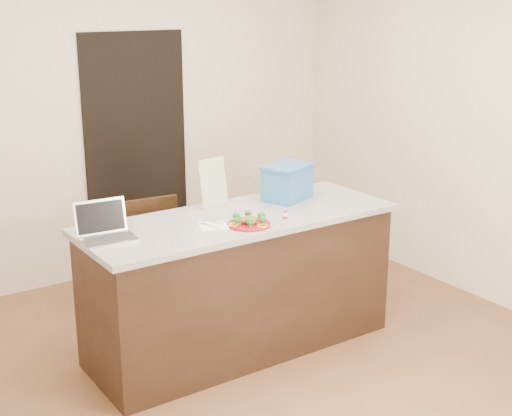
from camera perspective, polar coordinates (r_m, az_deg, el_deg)
ground at (r=4.72m, az=0.42°, el=-12.13°), size 4.00×4.00×0.00m
room_shell at (r=4.18m, az=0.47°, el=7.71°), size 4.00×4.00×4.00m
doorway at (r=6.05m, az=-9.51°, el=4.29°), size 0.90×0.02×2.00m
island at (r=4.70m, az=-1.31°, el=-5.97°), size 2.06×0.76×0.92m
plate at (r=4.35m, az=-0.54°, el=-1.29°), size 0.26×0.26×0.02m
meatballs at (r=4.34m, az=-0.59°, el=-0.99°), size 0.10×0.11×0.04m
broccoli at (r=4.34m, az=-0.55°, el=-0.77°), size 0.22×0.20×0.04m
pepper_rings at (r=4.35m, az=-0.54°, el=-1.18°), size 0.23×0.24×0.01m
napkin at (r=4.35m, az=-3.46°, el=-1.43°), size 0.21×0.21×0.01m
fork at (r=4.35m, az=-3.77°, el=-1.36°), size 0.04×0.17×0.00m
knife at (r=4.34m, az=-2.99°, el=-1.34°), size 0.06×0.22×0.01m
yogurt_bottle at (r=4.45m, az=2.36°, el=-0.69°), size 0.03×0.03×0.06m
laptop at (r=4.21m, az=-12.02°, el=-1.62°), size 0.32×0.27×0.22m
leaflet at (r=4.72m, az=-3.43°, el=2.04°), size 0.23×0.10×0.32m
blue_box at (r=4.89m, az=2.52°, el=2.10°), size 0.41×0.35×0.25m
chair at (r=5.17m, az=-7.77°, el=-3.51°), size 0.43×0.43×0.88m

